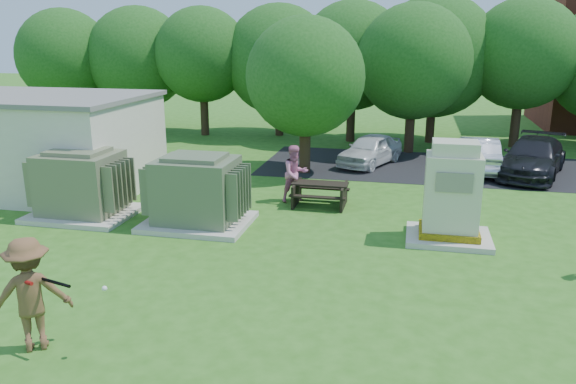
% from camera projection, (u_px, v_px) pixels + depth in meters
% --- Properties ---
extents(ground, '(120.00, 120.00, 0.00)m').
position_uv_depth(ground, '(245.00, 304.00, 11.56)').
color(ground, '#2D6619').
rests_on(ground, ground).
extents(service_building, '(10.00, 5.00, 3.20)m').
position_uv_depth(service_building, '(6.00, 143.00, 20.02)').
color(service_building, beige).
rests_on(service_building, ground).
extents(service_building_roof, '(10.20, 5.20, 0.15)m').
position_uv_depth(service_building_roof, '(0.00, 96.00, 19.56)').
color(service_building_roof, slate).
rests_on(service_building_roof, service_building).
extents(parking_strip, '(20.00, 6.00, 0.01)m').
position_uv_depth(parking_strip, '(507.00, 171.00, 22.75)').
color(parking_strip, '#232326').
rests_on(parking_strip, ground).
extents(transformer_left, '(3.00, 2.40, 2.07)m').
position_uv_depth(transformer_left, '(81.00, 185.00, 16.89)').
color(transformer_left, beige).
rests_on(transformer_left, ground).
extents(transformer_right, '(3.00, 2.40, 2.07)m').
position_uv_depth(transformer_right, '(197.00, 193.00, 16.11)').
color(transformer_right, beige).
rests_on(transformer_right, ground).
extents(generator_cabinet, '(2.22, 1.81, 2.70)m').
position_uv_depth(generator_cabinet, '(451.00, 198.00, 14.84)').
color(generator_cabinet, beige).
rests_on(generator_cabinet, ground).
extents(picnic_table, '(1.79, 1.34, 0.76)m').
position_uv_depth(picnic_table, '(320.00, 191.00, 18.06)').
color(picnic_table, black).
rests_on(picnic_table, ground).
extents(batter, '(1.53, 1.37, 2.06)m').
position_uv_depth(batter, '(30.00, 294.00, 9.69)').
color(batter, brown).
rests_on(batter, ground).
extents(person_at_picnic, '(1.16, 1.14, 1.89)m').
position_uv_depth(person_at_picnic, '(295.00, 174.00, 18.39)').
color(person_at_picnic, '#D26F97').
rests_on(person_at_picnic, ground).
extents(car_white, '(2.85, 4.10, 1.30)m').
position_uv_depth(car_white, '(370.00, 150.00, 23.69)').
color(car_white, silver).
rests_on(car_white, ground).
extents(car_silver_a, '(1.56, 4.24, 1.39)m').
position_uv_depth(car_silver_a, '(478.00, 154.00, 22.62)').
color(car_silver_a, '#BABABF').
rests_on(car_silver_a, ground).
extents(car_dark, '(3.53, 5.39, 1.45)m').
position_uv_depth(car_dark, '(533.00, 157.00, 21.86)').
color(car_dark, black).
rests_on(car_dark, ground).
extents(batting_equipment, '(1.47, 0.32, 0.14)m').
position_uv_depth(batting_equipment, '(55.00, 283.00, 9.41)').
color(batting_equipment, black).
rests_on(batting_equipment, ground).
extents(tree_row, '(41.30, 13.30, 7.30)m').
position_uv_depth(tree_row, '(388.00, 59.00, 27.43)').
color(tree_row, '#47301E').
rests_on(tree_row, ground).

